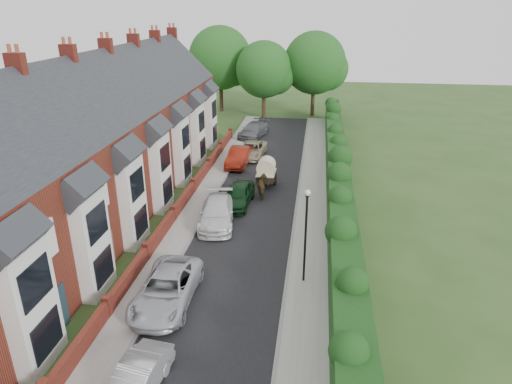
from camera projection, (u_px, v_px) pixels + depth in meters
The scene contains 22 objects.
ground at pixel (223, 327), 20.26m from camera, with size 140.00×140.00×0.00m, color #2D4C1E.
road at pixel (249, 219), 30.39m from camera, with size 6.00×58.00×0.02m, color black.
pavement_hedge_side at pixel (311, 222), 29.86m from camera, with size 2.20×58.00×0.12m, color gray.
pavement_house_side at pixel (193, 215), 30.85m from camera, with size 1.70×58.00×0.12m, color gray.
kerb_hedge_side at pixel (295, 221), 29.99m from camera, with size 0.18×58.00×0.13m, color gray.
kerb_house_side at pixel (204, 215), 30.75m from camera, with size 0.18×58.00×0.13m, color gray.
hedge at pixel (340, 202), 29.04m from camera, with size 2.10×58.00×2.85m.
terrace_row at pixel (85, 153), 29.04m from camera, with size 9.05×40.50×11.50m.
garden_wall_row at pixel (174, 215), 29.90m from camera, with size 0.35×40.35×1.10m.
lamppost at pixel (306, 225), 22.23m from camera, with size 0.32×0.32×5.16m.
tree_far_left at pixel (267, 71), 55.08m from camera, with size 7.14×6.80×9.29m.
tree_far_right at pixel (318, 65), 55.92m from camera, with size 7.98×7.60×10.31m.
tree_far_back at pixel (223, 60), 58.21m from camera, with size 8.40×8.00×10.82m.
car_silver_a at pixel (135, 382), 16.47m from camera, with size 1.37×3.93×1.30m, color #A2A1A6.
car_silver_b at pixel (167, 289), 21.63m from camera, with size 2.52×5.46×1.52m, color #BBBCC3.
car_white at pixel (217, 213), 29.45m from camera, with size 2.15×5.28×1.53m, color white.
car_green at pixel (238, 195), 32.18m from camera, with size 1.82×4.53×1.54m, color black.
car_red at pixel (239, 157), 40.19m from camera, with size 1.64×4.69×1.55m, color maroon.
car_beige at pixel (252, 150), 42.39m from camera, with size 2.24×4.87×1.35m, color tan.
car_grey at pixel (254, 130), 48.73m from camera, with size 2.11×5.19×1.51m, color slate.
horse at pixel (263, 187), 33.61m from camera, with size 0.85×1.86×1.57m, color #443219.
horse_cart at pixel (266, 170), 35.23m from camera, with size 1.47×3.26×2.35m.
Camera 1 is at (3.67, -16.06, 13.31)m, focal length 32.00 mm.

